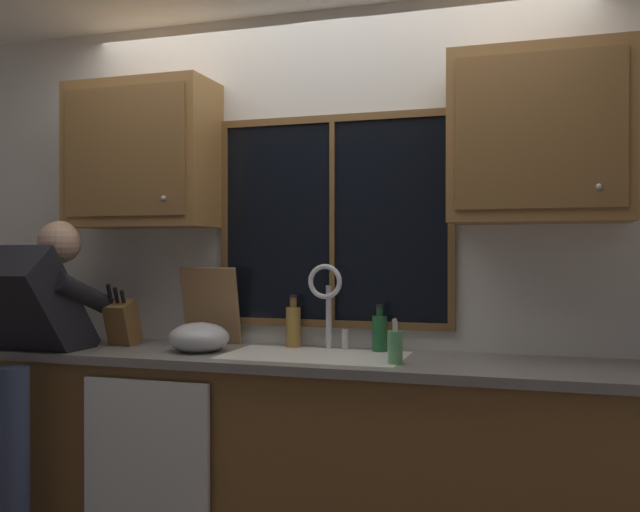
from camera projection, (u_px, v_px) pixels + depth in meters
name	position (u px, v px, depth m)	size (l,w,h in m)	color
back_wall	(328.00, 273.00, 3.45)	(5.98, 0.12, 2.55)	silver
window_glass	(333.00, 221.00, 3.37)	(1.10, 0.02, 0.95)	black
window_frame_top	(332.00, 119.00, 3.36)	(1.17, 0.02, 0.04)	brown
window_frame_bottom	(332.00, 324.00, 3.36)	(1.17, 0.02, 0.04)	brown
window_frame_left	(225.00, 223.00, 3.53)	(0.04, 0.02, 0.95)	brown
window_frame_right	(452.00, 220.00, 3.19)	(0.04, 0.02, 0.95)	brown
window_mullion_center	(332.00, 221.00, 3.36)	(0.02, 0.02, 0.95)	brown
lower_cabinet_run	(306.00, 462.00, 3.12)	(3.58, 0.58, 0.88)	brown
countertop	(304.00, 360.00, 3.10)	(3.64, 0.62, 0.04)	slate
dishwasher_front	(145.00, 466.00, 3.00)	(0.60, 0.02, 0.74)	white
upper_cabinet_left	(142.00, 156.00, 3.50)	(0.74, 0.36, 0.72)	olive
upper_cabinet_right	(539.00, 137.00, 2.93)	(0.74, 0.36, 0.72)	olive
sink	(314.00, 378.00, 3.10)	(0.80, 0.46, 0.21)	white
faucet	(328.00, 296.00, 3.26)	(0.18, 0.09, 0.40)	silver
person_standing	(24.00, 345.00, 3.20)	(0.53, 0.70, 1.53)	#384260
knife_block	(122.00, 323.00, 3.43)	(0.12, 0.18, 0.32)	brown
cutting_board	(211.00, 306.00, 3.48)	(0.30, 0.02, 0.39)	#997047
mixing_bowl	(199.00, 338.00, 3.22)	(0.28, 0.28, 0.14)	#B7B7BC
soap_dispenser	(395.00, 347.00, 2.85)	(0.06, 0.07, 0.19)	#59A566
bottle_green_glass	(380.00, 332.00, 3.21)	(0.07, 0.07, 0.22)	#1E592D
bottle_tall_clear	(293.00, 326.00, 3.36)	(0.07, 0.07, 0.25)	olive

